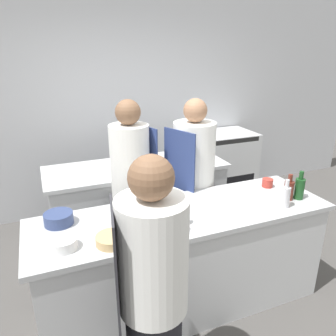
# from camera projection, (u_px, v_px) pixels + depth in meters

# --- Properties ---
(ground_plane) EXTENTS (16.00, 16.00, 0.00)m
(ground_plane) POSITION_uv_depth(u_px,v_px,m) (183.00, 303.00, 2.87)
(ground_plane) COLOR #4C4947
(wall_back) EXTENTS (8.00, 0.06, 2.80)m
(wall_back) POSITION_uv_depth(u_px,v_px,m) (116.00, 105.00, 4.23)
(wall_back) COLOR silver
(wall_back) RESTS_ON ground_plane
(prep_counter) EXTENTS (2.39, 0.72, 0.89)m
(prep_counter) POSITION_uv_depth(u_px,v_px,m) (184.00, 260.00, 2.71)
(prep_counter) COLOR silver
(prep_counter) RESTS_ON ground_plane
(pass_counter) EXTENTS (1.96, 0.74, 0.89)m
(pass_counter) POSITION_uv_depth(u_px,v_px,m) (138.00, 202.00, 3.73)
(pass_counter) COLOR silver
(pass_counter) RESTS_ON ground_plane
(oven_range) EXTENTS (0.85, 0.63, 0.98)m
(oven_range) POSITION_uv_depth(u_px,v_px,m) (222.00, 166.00, 4.74)
(oven_range) COLOR silver
(oven_range) RESTS_ON ground_plane
(chef_at_prep_near) EXTENTS (0.42, 0.40, 1.63)m
(chef_at_prep_near) POSITION_uv_depth(u_px,v_px,m) (153.00, 297.00, 1.79)
(chef_at_prep_near) COLOR black
(chef_at_prep_near) RESTS_ON ground_plane
(chef_at_stove) EXTENTS (0.41, 0.40, 1.69)m
(chef_at_stove) POSITION_uv_depth(u_px,v_px,m) (131.00, 189.00, 3.09)
(chef_at_stove) COLOR black
(chef_at_stove) RESTS_ON ground_plane
(chef_at_pass_far) EXTENTS (0.46, 0.45, 1.68)m
(chef_at_pass_far) POSITION_uv_depth(u_px,v_px,m) (193.00, 186.00, 3.18)
(chef_at_pass_far) COLOR black
(chef_at_pass_far) RESTS_ON ground_plane
(bottle_olive_oil) EXTENTS (0.08, 0.08, 0.26)m
(bottle_olive_oil) POSITION_uv_depth(u_px,v_px,m) (174.00, 221.00, 2.22)
(bottle_olive_oil) COLOR #B2A84C
(bottle_olive_oil) RESTS_ON prep_counter
(bottle_vinegar) EXTENTS (0.07, 0.07, 0.24)m
(bottle_vinegar) POSITION_uv_depth(u_px,v_px,m) (286.00, 196.00, 2.62)
(bottle_vinegar) COLOR silver
(bottle_vinegar) RESTS_ON prep_counter
(bottle_wine) EXTENTS (0.08, 0.08, 0.25)m
(bottle_wine) POSITION_uv_depth(u_px,v_px,m) (299.00, 188.00, 2.76)
(bottle_wine) COLOR #19471E
(bottle_wine) RESTS_ON prep_counter
(bottle_cooking_oil) EXTENTS (0.08, 0.08, 0.23)m
(bottle_cooking_oil) POSITION_uv_depth(u_px,v_px,m) (289.00, 190.00, 2.75)
(bottle_cooking_oil) COLOR #5B2319
(bottle_cooking_oil) RESTS_ON prep_counter
(bottle_sauce) EXTENTS (0.07, 0.07, 0.21)m
(bottle_sauce) POSITION_uv_depth(u_px,v_px,m) (181.00, 215.00, 2.35)
(bottle_sauce) COLOR black
(bottle_sauce) RESTS_ON prep_counter
(bowl_mixing_large) EXTENTS (0.21, 0.21, 0.06)m
(bowl_mixing_large) POSITION_uv_depth(u_px,v_px,m) (112.00, 239.00, 2.14)
(bowl_mixing_large) COLOR tan
(bowl_mixing_large) RESTS_ON prep_counter
(bowl_prep_small) EXTENTS (0.17, 0.17, 0.07)m
(bowl_prep_small) POSITION_uv_depth(u_px,v_px,m) (64.00, 244.00, 2.09)
(bowl_prep_small) COLOR white
(bowl_prep_small) RESTS_ON prep_counter
(bowl_ceramic_blue) EXTENTS (0.26, 0.26, 0.07)m
(bowl_ceramic_blue) POSITION_uv_depth(u_px,v_px,m) (145.00, 210.00, 2.52)
(bowl_ceramic_blue) COLOR tan
(bowl_ceramic_blue) RESTS_ON prep_counter
(bowl_wooden_salad) EXTENTS (0.21, 0.21, 0.09)m
(bowl_wooden_salad) POSITION_uv_depth(u_px,v_px,m) (59.00, 219.00, 2.38)
(bowl_wooden_salad) COLOR navy
(bowl_wooden_salad) RESTS_ON prep_counter
(cup) EXTENTS (0.10, 0.10, 0.08)m
(cup) POSITION_uv_depth(u_px,v_px,m) (267.00, 183.00, 3.02)
(cup) COLOR #B2382D
(cup) RESTS_ON prep_counter
(stockpot) EXTENTS (0.23, 0.23, 0.26)m
(stockpot) POSITION_uv_depth(u_px,v_px,m) (175.00, 153.00, 3.59)
(stockpot) COLOR silver
(stockpot) RESTS_ON pass_counter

